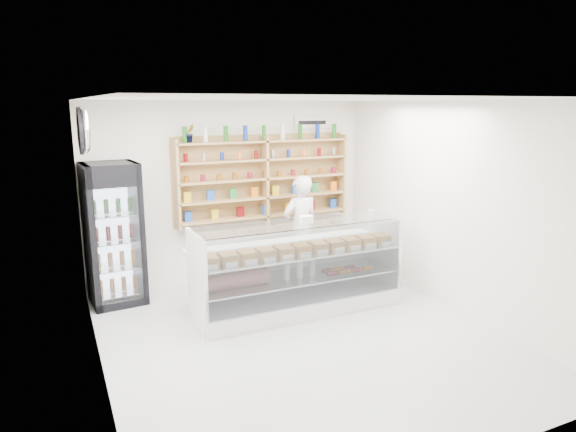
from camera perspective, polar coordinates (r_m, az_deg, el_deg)
room at (r=5.87m, az=1.64°, el=-0.93°), size 5.00×5.00×5.00m
display_counter at (r=6.99m, az=1.05°, el=-7.79°), size 2.81×0.84×1.22m
shop_worker at (r=8.01m, az=1.39°, el=-1.44°), size 0.66×0.47×1.68m
drinks_cooler at (r=7.49m, az=-18.81°, el=-1.89°), size 0.77×0.75×1.98m
wall_shelving at (r=8.14m, az=-2.61°, el=4.18°), size 2.84×0.28×1.33m
potted_plant at (r=7.69m, az=-10.87°, el=9.00°), size 0.18×0.16×0.26m
security_mirror at (r=6.33m, az=-21.65°, el=8.79°), size 0.15×0.50×0.50m
wall_sign at (r=8.56m, az=2.66°, el=10.34°), size 0.62×0.03×0.20m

